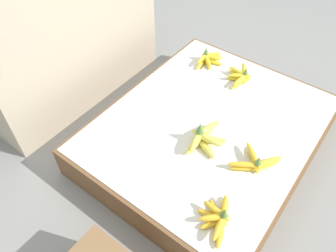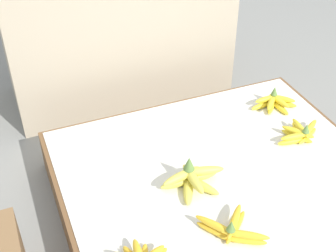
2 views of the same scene
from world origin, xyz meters
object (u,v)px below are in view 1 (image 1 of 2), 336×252
banana_bunch_middle_midleft (203,138)px  banana_bunch_back_right (208,59)px  banana_bunch_middle_right (241,76)px  banana_bunch_front_midleft (255,162)px  banana_bunch_front_left (218,217)px

banana_bunch_middle_midleft → banana_bunch_back_right: size_ratio=1.16×
banana_bunch_middle_midleft → banana_bunch_middle_right: 0.49m
banana_bunch_front_midleft → banana_bunch_middle_midleft: bearing=95.4°
banana_bunch_front_midleft → banana_bunch_middle_midleft: size_ratio=0.80×
banana_bunch_front_left → banana_bunch_back_right: banana_bunch_front_left is taller
banana_bunch_middle_midleft → banana_bunch_front_midleft: bearing=-84.6°
banana_bunch_front_midleft → banana_bunch_back_right: (0.49, 0.53, 0.00)m
banana_bunch_front_midleft → banana_bunch_middle_right: banana_bunch_front_midleft is taller
banana_bunch_front_midleft → banana_bunch_middle_midleft: 0.24m
banana_bunch_front_left → banana_bunch_back_right: size_ratio=1.06×
banana_bunch_front_midleft → banana_bunch_middle_right: (0.46, 0.32, -0.00)m
banana_bunch_middle_midleft → banana_bunch_back_right: (0.51, 0.29, -0.01)m
banana_bunch_middle_right → banana_bunch_middle_midleft: bearing=-170.9°
banana_bunch_front_left → banana_bunch_middle_midleft: bearing=41.5°
banana_bunch_back_right → banana_bunch_middle_right: bearing=-96.0°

